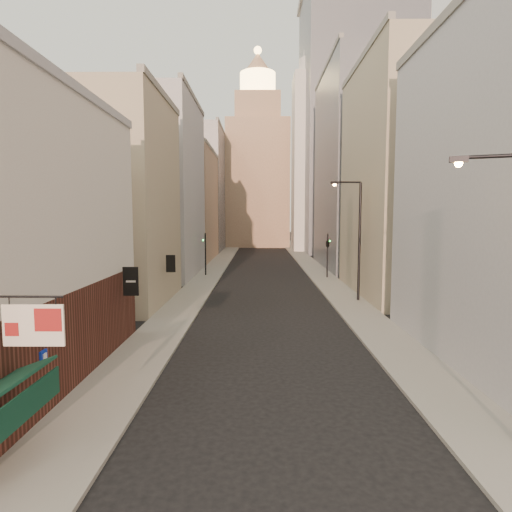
{
  "coord_description": "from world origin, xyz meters",
  "views": [
    {
      "loc": [
        -0.67,
        -7.77,
        6.97
      ],
      "look_at": [
        -0.86,
        18.4,
        4.5
      ],
      "focal_mm": 30.0,
      "sensor_mm": 36.0,
      "label": 1
    }
  ],
  "objects": [
    {
      "name": "sidewalk_right",
      "position": [
        6.5,
        55.0,
        0.07
      ],
      "size": [
        3.0,
        140.0,
        0.15
      ],
      "primitive_type": "cube",
      "color": "gray",
      "rests_on": "ground"
    },
    {
      "name": "clock_tower",
      "position": [
        -1.0,
        92.0,
        17.63
      ],
      "size": [
        14.0,
        14.0,
        44.9
      ],
      "color": "#9E7B5E",
      "rests_on": "ground"
    },
    {
      "name": "traffic_light_right",
      "position": [
        6.93,
        39.51,
        3.88
      ],
      "size": [
        0.78,
        0.78,
        5.0
      ],
      "rotation": [
        0.0,
        0.0,
        3.45
      ],
      "color": "black",
      "rests_on": "ground"
    },
    {
      "name": "sidewalk_left",
      "position": [
        -6.5,
        55.0,
        0.07
      ],
      "size": [
        3.0,
        140.0,
        0.15
      ],
      "primitive_type": "cube",
      "color": "gray",
      "rests_on": "ground"
    },
    {
      "name": "highrise",
      "position": [
        18.0,
        78.0,
        25.66
      ],
      "size": [
        21.0,
        23.0,
        51.2
      ],
      "color": "gray",
      "rests_on": "ground"
    },
    {
      "name": "right_bldg_wingrid",
      "position": [
        12.0,
        50.0,
        13.0
      ],
      "size": [
        8.0,
        20.0,
        26.0
      ],
      "primitive_type": "cube",
      "color": "gray",
      "rests_on": "ground"
    },
    {
      "name": "left_bldg_tan",
      "position": [
        -12.0,
        60.0,
        8.5
      ],
      "size": [
        8.0,
        18.0,
        17.0
      ],
      "primitive_type": "cube",
      "color": "#9E7B5E",
      "rests_on": "ground"
    },
    {
      "name": "left_bldg_grey",
      "position": [
        -12.0,
        42.0,
        10.0
      ],
      "size": [
        8.0,
        16.0,
        20.0
      ],
      "primitive_type": "cube",
      "color": "#A4A3A9",
      "rests_on": "ground"
    },
    {
      "name": "streetlamp_mid",
      "position": [
        7.15,
        26.52,
        5.53
      ],
      "size": [
        2.53,
        0.51,
        9.68
      ],
      "rotation": [
        0.0,
        0.0,
        0.12
      ],
      "color": "black",
      "rests_on": "ground"
    },
    {
      "name": "traffic_light_left",
      "position": [
        -6.86,
        41.23,
        3.38
      ],
      "size": [
        0.51,
        0.37,
        5.0
      ],
      "rotation": [
        0.0,
        0.0,
        3.17
      ],
      "color": "black",
      "rests_on": "ground"
    },
    {
      "name": "left_bldg_beige",
      "position": [
        -12.0,
        26.0,
        8.0
      ],
      "size": [
        8.0,
        12.0,
        16.0
      ],
      "primitive_type": "cube",
      "color": "tan",
      "rests_on": "ground"
    },
    {
      "name": "white_tower",
      "position": [
        10.0,
        78.0,
        18.61
      ],
      "size": [
        8.0,
        8.0,
        41.5
      ],
      "color": "silver",
      "rests_on": "ground"
    },
    {
      "name": "left_bldg_wingrid",
      "position": [
        -12.0,
        80.0,
        12.0
      ],
      "size": [
        8.0,
        20.0,
        24.0
      ],
      "primitive_type": "cube",
      "color": "gray",
      "rests_on": "ground"
    },
    {
      "name": "right_bldg_beige",
      "position": [
        12.0,
        30.0,
        10.0
      ],
      "size": [
        8.0,
        16.0,
        20.0
      ],
      "primitive_type": "cube",
      "color": "tan",
      "rests_on": "ground"
    }
  ]
}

